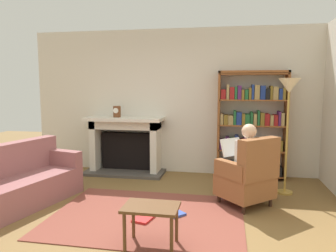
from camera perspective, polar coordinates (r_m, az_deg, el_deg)
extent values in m
plane|color=brown|center=(4.00, -4.79, -17.25)|extent=(14.00, 14.00, 0.00)
cube|color=silver|center=(6.14, 1.40, 4.32)|extent=(5.60, 0.10, 2.70)
cube|color=brown|center=(4.26, -3.68, -15.56)|extent=(2.40, 1.80, 0.01)
cube|color=#4C4742|center=(6.21, -7.70, -8.10)|extent=(1.49, 0.64, 0.05)
cube|color=black|center=(6.33, -7.13, -4.32)|extent=(0.97, 0.20, 0.70)
cube|color=silver|center=(6.40, -12.50, -3.36)|extent=(0.12, 0.44, 1.01)
cube|color=silver|center=(6.04, -2.18, -3.81)|extent=(0.12, 0.44, 1.01)
cube|color=silver|center=(6.13, -7.55, 0.30)|extent=(1.29, 0.44, 0.16)
cube|color=silver|center=(6.06, -7.74, 1.26)|extent=(1.45, 0.56, 0.06)
cylinder|color=brown|center=(6.08, -9.01, 2.52)|extent=(0.14, 0.14, 0.21)
cylinder|color=white|center=(6.01, -9.22, 2.71)|extent=(0.10, 0.01, 0.10)
cube|color=brown|center=(5.89, 8.95, 0.26)|extent=(0.04, 0.32, 1.91)
cube|color=brown|center=(5.97, 20.10, 0.01)|extent=(0.04, 0.32, 1.91)
cube|color=brown|center=(5.87, 14.85, 9.23)|extent=(1.20, 0.32, 0.04)
cube|color=brown|center=(6.07, 14.30, -8.27)|extent=(1.16, 0.32, 0.02)
cube|color=maroon|center=(6.02, 9.32, -7.15)|extent=(0.05, 0.26, 0.21)
cube|color=navy|center=(6.03, 9.88, -7.37)|extent=(0.05, 0.26, 0.16)
cube|color=#1E592D|center=(6.02, 10.52, -7.15)|extent=(0.06, 0.26, 0.21)
cube|color=navy|center=(6.02, 11.16, -7.16)|extent=(0.06, 0.26, 0.21)
cube|color=#1E592D|center=(6.02, 11.69, -7.11)|extent=(0.04, 0.26, 0.23)
cube|color=#1E592D|center=(6.02, 12.14, -7.27)|extent=(0.05, 0.26, 0.19)
cube|color=black|center=(6.03, 12.76, -7.29)|extent=(0.07, 0.26, 0.19)
cube|color=brown|center=(6.03, 13.58, -7.11)|extent=(0.08, 0.26, 0.23)
cube|color=navy|center=(6.04, 14.34, -7.30)|extent=(0.06, 0.26, 0.19)
cube|color=#1E592D|center=(6.04, 14.92, -7.15)|extent=(0.04, 0.26, 0.23)
cube|color=brown|center=(6.04, 15.42, -7.23)|extent=(0.05, 0.26, 0.21)
cube|color=maroon|center=(6.06, 16.04, -7.49)|extent=(0.07, 0.26, 0.16)
cube|color=#997F4C|center=(6.06, 16.62, -7.32)|extent=(0.04, 0.26, 0.20)
cube|color=brown|center=(6.06, 17.09, -7.41)|extent=(0.04, 0.26, 0.18)
cube|color=#4C1E59|center=(6.06, 17.63, -7.13)|extent=(0.06, 0.26, 0.24)
cube|color=#997F4C|center=(6.07, 18.17, -7.21)|extent=(0.05, 0.26, 0.22)
cube|color=black|center=(6.09, 18.91, -7.46)|extent=(0.09, 0.26, 0.17)
cube|color=brown|center=(5.97, 14.43, -4.13)|extent=(1.16, 0.32, 0.02)
cube|color=#4C1E59|center=(5.93, 9.59, -3.15)|extent=(0.09, 0.26, 0.17)
cube|color=#4C1E59|center=(5.93, 10.44, -2.92)|extent=(0.07, 0.26, 0.22)
cube|color=#1E592D|center=(5.93, 11.25, -3.02)|extent=(0.09, 0.26, 0.20)
cube|color=navy|center=(5.92, 12.02, -2.80)|extent=(0.06, 0.26, 0.25)
cube|color=black|center=(5.93, 12.56, -3.16)|extent=(0.04, 0.26, 0.18)
cube|color=maroon|center=(5.93, 12.98, -3.12)|extent=(0.04, 0.26, 0.19)
cube|color=#4C1E59|center=(5.93, 13.49, -2.85)|extent=(0.04, 0.26, 0.25)
cube|color=#4C1E59|center=(5.94, 13.95, -3.19)|extent=(0.04, 0.26, 0.18)
cube|color=navy|center=(5.94, 14.42, -3.05)|extent=(0.05, 0.26, 0.21)
cube|color=#997F4C|center=(5.95, 14.98, -3.10)|extent=(0.05, 0.26, 0.20)
cube|color=navy|center=(5.95, 15.56, -3.16)|extent=(0.04, 0.26, 0.19)
cube|color=maroon|center=(5.96, 16.05, -3.13)|extent=(0.05, 0.26, 0.20)
cube|color=#997F4C|center=(5.96, 16.65, -3.25)|extent=(0.07, 0.26, 0.17)
cube|color=black|center=(5.97, 17.24, -3.10)|extent=(0.04, 0.26, 0.21)
cube|color=maroon|center=(5.98, 17.89, -3.15)|extent=(0.09, 0.26, 0.20)
cube|color=#4C1E59|center=(5.99, 18.67, -3.11)|extent=(0.06, 0.26, 0.21)
cube|color=brown|center=(6.00, 19.26, -3.22)|extent=(0.05, 0.26, 0.19)
cube|color=brown|center=(5.90, 14.56, 0.13)|extent=(1.16, 0.32, 0.02)
cube|color=#997F4C|center=(5.87, 9.51, 1.26)|extent=(0.05, 0.26, 0.19)
cube|color=brown|center=(5.87, 10.19, 1.16)|extent=(0.07, 0.26, 0.17)
cube|color=#997F4C|center=(5.87, 11.01, 1.11)|extent=(0.08, 0.26, 0.16)
cube|color=#1E592D|center=(5.86, 11.70, 1.51)|extent=(0.04, 0.26, 0.25)
cube|color=navy|center=(5.87, 12.41, 1.36)|extent=(0.09, 0.26, 0.22)
cube|color=brown|center=(5.87, 13.14, 1.21)|extent=(0.05, 0.26, 0.19)
cube|color=#1E592D|center=(5.88, 13.81, 1.17)|extent=(0.08, 0.26, 0.19)
cube|color=#1E592D|center=(5.88, 14.50, 1.34)|extent=(0.04, 0.26, 0.23)
cube|color=#997F4C|center=(5.88, 15.08, 1.20)|extent=(0.06, 0.26, 0.20)
cube|color=#1E592D|center=(5.89, 15.64, 1.44)|extent=(0.04, 0.26, 0.25)
cube|color=brown|center=(5.89, 16.25, 1.24)|extent=(0.07, 0.26, 0.22)
cube|color=maroon|center=(5.90, 17.02, 1.14)|extent=(0.08, 0.26, 0.20)
cube|color=#997F4C|center=(5.91, 17.76, 1.03)|extent=(0.05, 0.26, 0.18)
cube|color=maroon|center=(5.92, 18.40, 1.03)|extent=(0.07, 0.26, 0.18)
cube|color=#4C1E59|center=(5.93, 18.99, 1.31)|extent=(0.04, 0.26, 0.24)
cube|color=#997F4C|center=(5.94, 19.49, 1.19)|extent=(0.06, 0.26, 0.22)
cube|color=brown|center=(5.87, 14.70, 4.47)|extent=(1.16, 0.32, 0.02)
cube|color=maroon|center=(5.84, 9.77, 5.56)|extent=(0.09, 0.26, 0.17)
cube|color=#997F4C|center=(5.84, 10.54, 5.95)|extent=(0.05, 0.26, 0.26)
cube|color=maroon|center=(5.84, 11.24, 5.71)|extent=(0.08, 0.26, 0.21)
cube|color=#1E592D|center=(5.84, 11.90, 5.73)|extent=(0.04, 0.26, 0.22)
cube|color=#4C1E59|center=(5.84, 12.50, 5.82)|extent=(0.06, 0.26, 0.24)
cube|color=brown|center=(5.84, 13.07, 5.46)|extent=(0.05, 0.26, 0.17)
cube|color=#1E592D|center=(5.85, 13.67, 5.44)|extent=(0.06, 0.26, 0.17)
cube|color=brown|center=(5.85, 14.26, 5.59)|extent=(0.04, 0.26, 0.20)
cube|color=navy|center=(5.85, 14.71, 5.85)|extent=(0.04, 0.26, 0.26)
cube|color=#997F4C|center=(5.86, 15.40, 5.78)|extent=(0.08, 0.26, 0.25)
cube|color=navy|center=(5.87, 16.33, 5.70)|extent=(0.08, 0.26, 0.24)
cube|color=black|center=(5.88, 17.12, 5.39)|extent=(0.07, 0.26, 0.18)
cube|color=brown|center=(5.88, 17.70, 5.65)|extent=(0.04, 0.26, 0.24)
cube|color=#997F4C|center=(5.89, 18.37, 5.55)|extent=(0.09, 0.26, 0.22)
cube|color=navy|center=(5.90, 19.17, 5.36)|extent=(0.06, 0.26, 0.19)
cube|color=brown|center=(5.91, 19.71, 5.39)|extent=(0.05, 0.26, 0.20)
cube|color=brown|center=(5.87, 14.84, 8.84)|extent=(1.16, 0.32, 0.02)
cylinder|color=#331E14|center=(5.07, 13.42, -11.34)|extent=(0.05, 0.05, 0.12)
cylinder|color=#331E14|center=(4.73, 8.98, -12.57)|extent=(0.05, 0.05, 0.12)
cylinder|color=#331E14|center=(4.77, 17.65, -12.68)|extent=(0.05, 0.05, 0.12)
cylinder|color=#331E14|center=(4.41, 13.22, -14.18)|extent=(0.05, 0.05, 0.12)
cube|color=brown|center=(4.67, 13.40, -10.23)|extent=(0.88, 0.88, 0.30)
cube|color=brown|center=(4.40, 15.80, -5.64)|extent=(0.58, 0.55, 0.55)
cube|color=brown|center=(4.79, 15.76, -6.64)|extent=(0.46, 0.48, 0.22)
cube|color=brown|center=(4.42, 11.03, -7.67)|extent=(0.46, 0.48, 0.22)
cube|color=white|center=(4.54, 14.00, -5.54)|extent=(0.37, 0.36, 0.50)
sphere|color=#D8AD8C|center=(4.47, 14.14, -0.91)|extent=(0.20, 0.20, 0.20)
cube|color=#191E3F|center=(4.77, 12.85, -7.35)|extent=(0.36, 0.37, 0.12)
cube|color=#191E3F|center=(4.66, 11.45, -7.65)|extent=(0.36, 0.37, 0.12)
cylinder|color=#191E3F|center=(4.97, 11.20, -9.83)|extent=(0.10, 0.10, 0.42)
cylinder|color=#191E3F|center=(4.87, 9.81, -10.17)|extent=(0.10, 0.10, 0.42)
cube|color=white|center=(4.74, 11.15, -3.68)|extent=(0.34, 0.32, 0.25)
cube|color=#935A5B|center=(4.95, -24.30, -10.53)|extent=(1.08, 1.82, 0.40)
cube|color=#935A5B|center=(5.05, -26.59, -5.34)|extent=(0.60, 1.70, 0.45)
cube|color=#935A5B|center=(5.39, -18.31, -5.34)|extent=(0.72, 0.32, 0.24)
cube|color=brown|center=(3.37, -3.01, -14.14)|extent=(0.56, 0.39, 0.03)
cylinder|color=brown|center=(3.38, -7.76, -18.18)|extent=(0.04, 0.04, 0.41)
cylinder|color=brown|center=(3.27, 0.63, -18.99)|extent=(0.04, 0.04, 0.41)
cylinder|color=brown|center=(3.65, -6.18, -16.20)|extent=(0.04, 0.04, 0.41)
cylinder|color=brown|center=(3.55, 1.53, -16.84)|extent=(0.04, 0.04, 0.41)
cube|color=#334CA5|center=(4.24, 1.57, -15.34)|extent=(0.24, 0.25, 0.03)
cube|color=red|center=(4.13, -4.37, -16.01)|extent=(0.26, 0.31, 0.03)
cylinder|color=#B7933F|center=(5.40, 19.87, -10.93)|extent=(0.24, 0.24, 0.03)
cylinder|color=#B7933F|center=(5.21, 20.23, -2.79)|extent=(0.03, 0.03, 1.52)
cone|color=beige|center=(5.14, 20.64, 6.70)|extent=(0.32, 0.32, 0.22)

